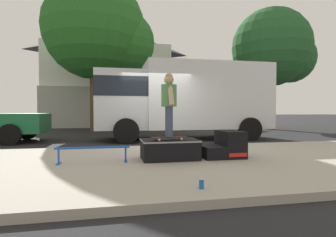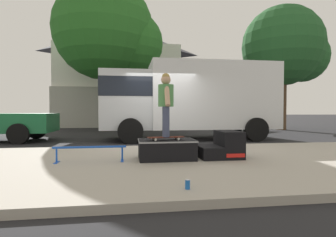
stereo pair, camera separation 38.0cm
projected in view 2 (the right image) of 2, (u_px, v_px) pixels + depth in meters
name	position (u px, v px, depth m)	size (l,w,h in m)	color
ground_plane	(166.00, 147.00, 8.60)	(140.00, 140.00, 0.00)	black
sidewalk_slab	(185.00, 163.00, 5.63)	(50.00, 5.00, 0.12)	#A8A093
skate_box	(166.00, 149.00, 5.76)	(1.20, 0.82, 0.41)	black
kicker_ramp	(223.00, 147.00, 5.94)	(0.91, 0.80, 0.59)	black
grind_rail	(90.00, 150.00, 5.43)	(1.45, 0.28, 0.32)	blue
skateboard	(166.00, 137.00, 5.69)	(0.80, 0.31, 0.07)	#4C1E14
skater_kid	(166.00, 99.00, 5.67)	(0.33, 0.69, 1.34)	#3F4766
soda_can	(188.00, 184.00, 3.54)	(0.07, 0.07, 0.13)	#1959B2
box_truck	(188.00, 97.00, 10.91)	(6.91, 2.63, 3.05)	silver
street_tree_main	(110.00, 33.00, 15.39)	(6.23, 5.67, 8.62)	brown
street_tree_neighbour	(286.00, 49.00, 16.38)	(5.29, 4.81, 7.51)	brown
house_behind	(120.00, 74.00, 22.54)	(9.54, 8.22, 8.40)	silver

